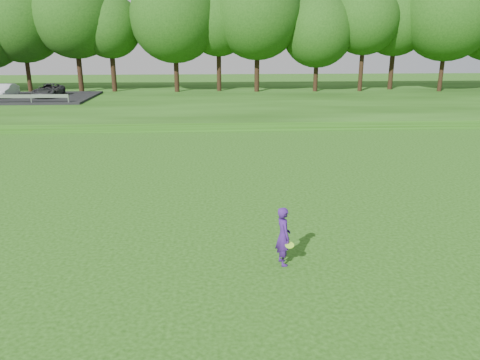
{
  "coord_description": "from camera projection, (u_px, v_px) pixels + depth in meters",
  "views": [
    {
      "loc": [
        -0.42,
        -12.62,
        6.24
      ],
      "look_at": [
        0.47,
        3.42,
        1.3
      ],
      "focal_mm": 35.0,
      "sensor_mm": 36.0,
      "label": 1
    }
  ],
  "objects": [
    {
      "name": "walking_path",
      "position": [
        220.0,
        129.0,
        32.98
      ],
      "size": [
        130.0,
        1.6,
        0.04
      ],
      "primitive_type": "cube",
      "color": "gray",
      "rests_on": "ground"
    },
    {
      "name": "berm",
      "position": [
        218.0,
        99.0,
        46.26
      ],
      "size": [
        130.0,
        30.0,
        0.6
      ],
      "primitive_type": "cube",
      "color": "#1A410C",
      "rests_on": "ground"
    },
    {
      "name": "woman",
      "position": [
        283.0,
        236.0,
        13.17
      ],
      "size": [
        0.54,
        0.72,
        1.71
      ],
      "color": "#3F1A75",
      "rests_on": "ground"
    },
    {
      "name": "ground",
      "position": [
        231.0,
        256.0,
        13.9
      ],
      "size": [
        140.0,
        140.0,
        0.0
      ],
      "primitive_type": "plane",
      "color": "#1A410C",
      "rests_on": "ground"
    },
    {
      "name": "treeline",
      "position": [
        217.0,
        17.0,
        47.78
      ],
      "size": [
        104.0,
        7.0,
        15.0
      ],
      "primitive_type": null,
      "color": "#19420F",
      "rests_on": "berm"
    }
  ]
}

